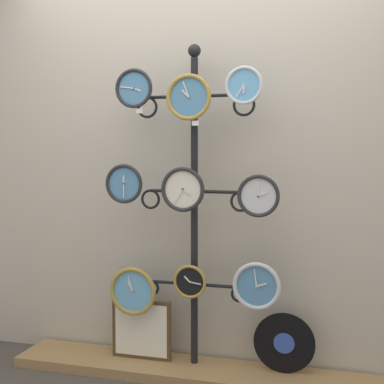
{
  "coord_description": "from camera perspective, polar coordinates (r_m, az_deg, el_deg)",
  "views": [
    {
      "loc": [
        0.87,
        -2.63,
        1.33
      ],
      "look_at": [
        0.0,
        0.36,
        1.1
      ],
      "focal_mm": 50.0,
      "sensor_mm": 36.0,
      "label": 1
    }
  ],
  "objects": [
    {
      "name": "shop_wall",
      "position": [
        3.32,
        1.01,
        5.36
      ],
      "size": [
        4.4,
        0.04,
        2.8
      ],
      "color": "#BCB2A3",
      "rests_on": "ground_plane"
    },
    {
      "name": "clock_middle_left",
      "position": [
        3.2,
        -7.23,
        0.88
      ],
      "size": [
        0.24,
        0.04,
        0.24
      ],
      "color": "#4C84B2"
    },
    {
      "name": "vinyl_record",
      "position": [
        3.24,
        9.8,
        -15.6
      ],
      "size": [
        0.36,
        0.01,
        0.36
      ],
      "color": "black",
      "rests_on": "low_shelf"
    },
    {
      "name": "price_tag_upper",
      "position": [
        3.18,
        -5.65,
        8.61
      ],
      "size": [
        0.04,
        0.0,
        0.03
      ],
      "color": "white"
    },
    {
      "name": "low_shelf",
      "position": [
        3.37,
        -0.05,
        -18.56
      ],
      "size": [
        2.2,
        0.36,
        0.06
      ],
      "color": "#9E7A4C",
      "rests_on": "ground_plane"
    },
    {
      "name": "clock_bottom_left",
      "position": [
        3.3,
        -6.31,
        -10.47
      ],
      "size": [
        0.3,
        0.04,
        0.3
      ],
      "color": "#60A8DB"
    },
    {
      "name": "clock_middle_right",
      "position": [
        3.01,
        7.11,
        -0.42
      ],
      "size": [
        0.24,
        0.04,
        0.24
      ],
      "color": "silver"
    },
    {
      "name": "display_stand",
      "position": [
        3.21,
        0.25,
        -5.8
      ],
      "size": [
        0.72,
        0.35,
        1.96
      ],
      "color": "black",
      "rests_on": "ground_plane"
    },
    {
      "name": "clock_top_left",
      "position": [
        3.21,
        -6.19,
        10.93
      ],
      "size": [
        0.23,
        0.04,
        0.23
      ],
      "color": "#4C84B2"
    },
    {
      "name": "clock_bottom_center",
      "position": [
        3.17,
        -0.24,
        -9.52
      ],
      "size": [
        0.2,
        0.04,
        0.2
      ],
      "color": "black"
    },
    {
      "name": "clock_middle_center",
      "position": [
        3.09,
        -0.97,
        0.27
      ],
      "size": [
        0.26,
        0.04,
        0.26
      ],
      "color": "silver"
    },
    {
      "name": "clock_top_center",
      "position": [
        3.07,
        -0.31,
        10.08
      ],
      "size": [
        0.26,
        0.04,
        0.26
      ],
      "color": "#4C84B2"
    },
    {
      "name": "picture_frame",
      "position": [
        3.42,
        -5.42,
        -14.4
      ],
      "size": [
        0.38,
        0.02,
        0.37
      ],
      "color": "#4C381E",
      "rests_on": "low_shelf"
    },
    {
      "name": "clock_bottom_right",
      "position": [
        3.09,
        6.92,
        -9.92
      ],
      "size": [
        0.28,
        0.04,
        0.28
      ],
      "color": "#4C84B2"
    },
    {
      "name": "price_tag_mid",
      "position": [
        3.05,
        0.34,
        7.37
      ],
      "size": [
        0.04,
        0.0,
        0.03
      ],
      "color": "white"
    },
    {
      "name": "clock_top_right",
      "position": [
        3.01,
        5.58,
        11.25
      ],
      "size": [
        0.21,
        0.04,
        0.21
      ],
      "color": "#60A8DB"
    }
  ]
}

